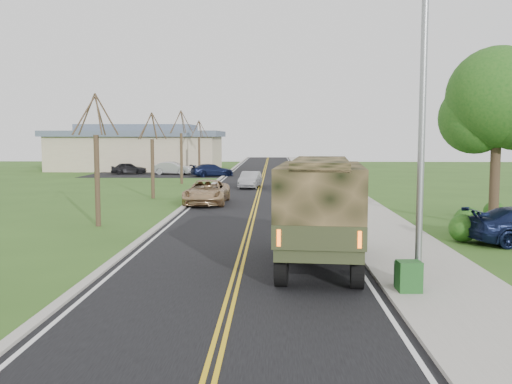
{
  "coord_description": "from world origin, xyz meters",
  "views": [
    {
      "loc": [
        1.08,
        -15.78,
        4.1
      ],
      "look_at": [
        0.35,
        8.01,
        1.8
      ],
      "focal_mm": 40.0,
      "sensor_mm": 36.0,
      "label": 1
    }
  ],
  "objects_px": {
    "sedan_silver": "(250,180)",
    "utility_box_far": "(405,275)",
    "utility_box_near": "(409,276)",
    "military_truck": "(321,206)",
    "suv_champagne": "(207,192)"
  },
  "relations": [
    {
      "from": "military_truck",
      "to": "utility_box_near",
      "type": "xyz_separation_m",
      "value": [
        2.06,
        -3.02,
        -1.47
      ]
    },
    {
      "from": "military_truck",
      "to": "suv_champagne",
      "type": "relative_size",
      "value": 1.34
    },
    {
      "from": "sedan_silver",
      "to": "utility_box_near",
      "type": "height_order",
      "value": "sedan_silver"
    },
    {
      "from": "sedan_silver",
      "to": "utility_box_far",
      "type": "distance_m",
      "value": 31.16
    },
    {
      "from": "suv_champagne",
      "to": "utility_box_near",
      "type": "xyz_separation_m",
      "value": [
        7.6,
        -20.01,
        -0.24
      ]
    },
    {
      "from": "suv_champagne",
      "to": "sedan_silver",
      "type": "xyz_separation_m",
      "value": [
        2.2,
        11.17,
        -0.08
      ]
    },
    {
      "from": "military_truck",
      "to": "utility_box_far",
      "type": "xyz_separation_m",
      "value": [
        2.06,
        -2.53,
        -1.55
      ]
    },
    {
      "from": "sedan_silver",
      "to": "utility_box_near",
      "type": "relative_size",
      "value": 5.02
    },
    {
      "from": "suv_champagne",
      "to": "utility_box_far",
      "type": "bearing_deg",
      "value": -67.85
    },
    {
      "from": "utility_box_far",
      "to": "military_truck",
      "type": "bearing_deg",
      "value": 138.88
    },
    {
      "from": "military_truck",
      "to": "utility_box_near",
      "type": "height_order",
      "value": "military_truck"
    },
    {
      "from": "suv_champagne",
      "to": "sedan_silver",
      "type": "relative_size",
      "value": 1.32
    },
    {
      "from": "military_truck",
      "to": "utility_box_near",
      "type": "bearing_deg",
      "value": -50.41
    },
    {
      "from": "military_truck",
      "to": "sedan_silver",
      "type": "relative_size",
      "value": 1.77
    },
    {
      "from": "suv_champagne",
      "to": "sedan_silver",
      "type": "height_order",
      "value": "suv_champagne"
    }
  ]
}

